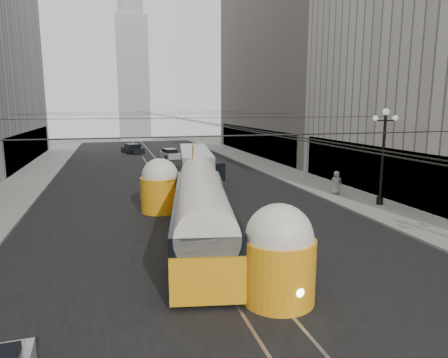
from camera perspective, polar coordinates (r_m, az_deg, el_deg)
road at (r=37.71m, az=-8.47°, el=0.04°), size 20.00×85.00×0.02m
sidewalk_left at (r=41.55m, az=-25.75°, el=0.18°), size 4.00×72.00×0.15m
sidewalk_right at (r=44.08m, az=6.60°, el=1.66°), size 4.00×72.00×0.15m
rail_left at (r=37.62m, az=-9.60°, el=-0.01°), size 0.12×85.00×0.04m
rail_right at (r=37.80m, az=-7.34°, el=0.10°), size 0.12×85.00×0.04m
building_right_far at (r=58.61m, az=9.95°, el=19.64°), size 12.60×32.60×32.60m
distant_tower at (r=84.88m, az=-12.95°, el=15.66°), size 6.00×6.00×31.36m
lamppost_right_mid at (r=28.30m, az=21.79°, el=3.70°), size 1.86×0.44×6.37m
catenary at (r=36.14m, az=-8.32°, el=8.99°), size 25.00×72.00×0.23m
streetcar at (r=19.54m, az=-3.22°, el=-4.32°), size 5.00×15.70×3.49m
city_bus at (r=35.21m, az=-4.13°, el=2.07°), size 4.14×11.87×2.95m
sedan_white_far at (r=52.53m, az=-7.74°, el=3.56°), size 2.27×4.20×1.26m
sedan_dark_far at (r=59.54m, az=-12.93°, el=4.22°), size 3.25×4.64×1.35m
pedestrian_sidewalk_right at (r=31.03m, az=15.74°, el=-0.49°), size 0.99×0.80×1.77m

